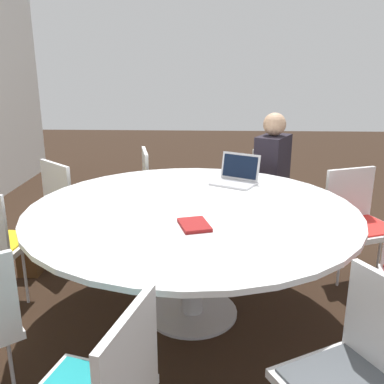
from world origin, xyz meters
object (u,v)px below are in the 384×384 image
at_px(chair_6, 361,371).
at_px(spiral_notebook, 194,225).
at_px(chair_8, 358,217).
at_px(chair_0, 273,183).
at_px(person_0, 274,169).
at_px(laptop, 236,176).
at_px(handbag, 35,252).
at_px(chair_1, 160,186).
at_px(chair_2, 72,201).

relative_size(chair_6, spiral_notebook, 3.50).
height_order(chair_8, spiral_notebook, chair_8).
height_order(chair_0, person_0, person_0).
bearing_deg(laptop, handbag, -152.85).
bearing_deg(chair_6, chair_1, -4.80).
xyz_separation_m(chair_2, chair_8, (-0.30, -2.27, 0.00)).
bearing_deg(laptop, chair_8, 27.02).
distance_m(chair_1, chair_2, 0.82).
bearing_deg(chair_0, spiral_notebook, 7.31).
xyz_separation_m(laptop, handbag, (0.04, 1.62, -0.67)).
bearing_deg(person_0, chair_0, -161.00).
distance_m(chair_8, person_0, 0.89).
relative_size(laptop, spiral_notebook, 1.58).
xyz_separation_m(chair_6, chair_8, (1.70, -0.55, 0.00)).
height_order(chair_2, spiral_notebook, chair_2).
distance_m(chair_6, handbag, 2.69).
height_order(chair_8, handbag, chair_8).
bearing_deg(laptop, chair_6, -49.08).
xyz_separation_m(chair_0, person_0, (-0.25, 0.04, 0.19)).
distance_m(chair_0, laptop, 1.04).
xyz_separation_m(chair_0, laptop, (-0.91, 0.42, 0.30)).
xyz_separation_m(chair_2, chair_6, (-2.00, -1.73, 0.00)).
distance_m(person_0, handbag, 2.16).
xyz_separation_m(laptop, spiral_notebook, (-0.89, 0.28, -0.04)).
distance_m(chair_1, handbag, 1.23).
height_order(chair_0, spiral_notebook, chair_0).
distance_m(chair_1, chair_8, 1.76).
relative_size(chair_2, chair_6, 1.00).
xyz_separation_m(chair_0, chair_1, (-0.18, 1.08, 0.00)).
bearing_deg(laptop, chair_1, 160.94).
relative_size(chair_2, handbag, 2.38).
xyz_separation_m(chair_8, laptop, (0.03, 0.92, 0.30)).
bearing_deg(chair_1, person_0, 73.59).
height_order(chair_1, handbag, chair_1).
height_order(chair_1, laptop, laptop).
xyz_separation_m(chair_8, handbag, (0.07, 2.54, -0.37)).
bearing_deg(chair_8, laptop, -22.47).
bearing_deg(chair_2, person_0, 54.20).
distance_m(chair_6, chair_8, 1.78).
height_order(chair_0, chair_8, same).
bearing_deg(handbag, chair_0, -66.97).
distance_m(chair_8, handbag, 2.57).
relative_size(chair_8, handbag, 2.38).
bearing_deg(laptop, person_0, 88.86).
relative_size(chair_2, laptop, 2.22).
bearing_deg(chair_2, laptop, 30.25).
height_order(chair_2, person_0, person_0).
distance_m(chair_1, spiral_notebook, 1.68).
relative_size(chair_0, person_0, 0.71).
relative_size(chair_0, laptop, 2.22).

